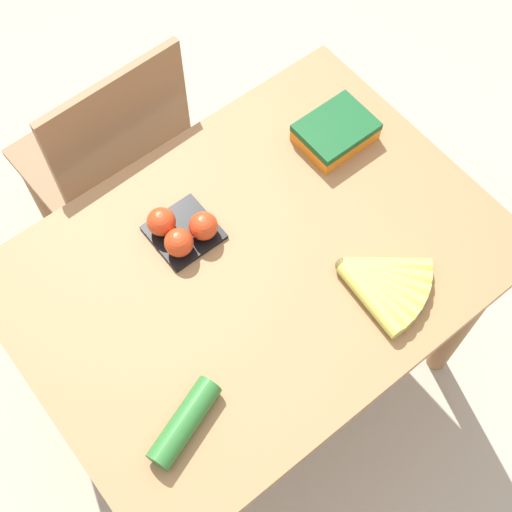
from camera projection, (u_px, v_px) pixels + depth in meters
name	position (u px, v px, depth m)	size (l,w,h in m)	color
ground_plane	(256.00, 372.00, 2.24)	(12.00, 12.00, 0.00)	#B7A88E
dining_table	(256.00, 288.00, 1.67)	(1.06, 0.77, 0.77)	#9E7044
chair	(112.00, 164.00, 2.01)	(0.43, 0.41, 0.95)	#8E6642
banana_bunch	(380.00, 283.00, 1.51)	(0.19, 0.21, 0.04)	brown
tomato_pack	(182.00, 230.00, 1.55)	(0.14, 0.14, 0.07)	black
carrot_bag	(336.00, 131.00, 1.67)	(0.17, 0.13, 0.06)	orange
cucumber_near	(184.00, 422.00, 1.36)	(0.19, 0.11, 0.05)	#2D702D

